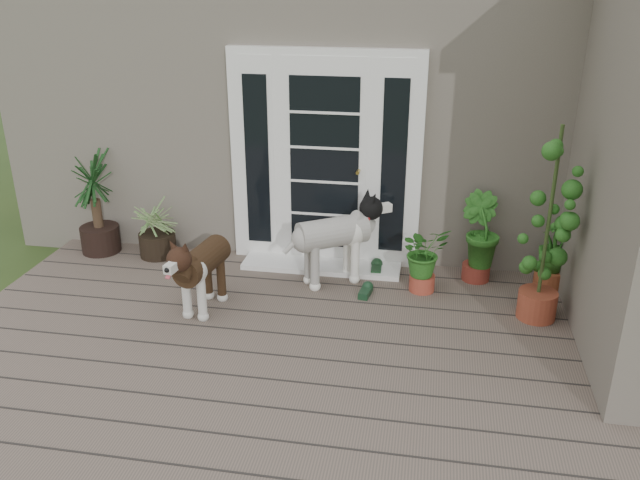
# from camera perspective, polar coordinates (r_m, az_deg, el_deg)

# --- Properties ---
(deck) EXTENTS (6.20, 4.60, 0.12)m
(deck) POSITION_cam_1_polar(r_m,az_deg,el_deg) (5.01, -1.61, -12.83)
(deck) COLOR #6B5B4C
(deck) RESTS_ON ground
(house_main) EXTENTS (7.40, 4.00, 3.10)m
(house_main) POSITION_cam_1_polar(r_m,az_deg,el_deg) (8.40, 4.24, 12.95)
(house_main) COLOR #665E54
(house_main) RESTS_ON ground
(door_unit) EXTENTS (1.90, 0.14, 2.15)m
(door_unit) POSITION_cam_1_polar(r_m,az_deg,el_deg) (6.52, 0.44, 6.94)
(door_unit) COLOR white
(door_unit) RESTS_ON deck
(door_step) EXTENTS (1.60, 0.40, 0.05)m
(door_step) POSITION_cam_1_polar(r_m,az_deg,el_deg) (6.70, 0.13, -2.20)
(door_step) COLOR white
(door_step) RESTS_ON deck
(brindle_dog) EXTENTS (0.48, 0.87, 0.69)m
(brindle_dog) POSITION_cam_1_polar(r_m,az_deg,el_deg) (5.87, -10.10, -2.91)
(brindle_dog) COLOR #3D2716
(brindle_dog) RESTS_ON deck
(white_dog) EXTENTS (0.97, 0.83, 0.76)m
(white_dog) POSITION_cam_1_polar(r_m,az_deg,el_deg) (6.25, 1.09, -0.54)
(white_dog) COLOR silver
(white_dog) RESTS_ON deck
(spider_plant) EXTENTS (0.71, 0.71, 0.68)m
(spider_plant) POSITION_cam_1_polar(r_m,az_deg,el_deg) (7.07, -14.06, 1.23)
(spider_plant) COLOR #6F8D56
(spider_plant) RESTS_ON deck
(yucca) EXTENTS (1.00, 1.00, 1.12)m
(yucca) POSITION_cam_1_polar(r_m,az_deg,el_deg) (7.28, -18.91, 3.12)
(yucca) COLOR #113316
(yucca) RESTS_ON deck
(herb_a) EXTENTS (0.62, 0.62, 0.57)m
(herb_a) POSITION_cam_1_polar(r_m,az_deg,el_deg) (6.21, 8.94, -1.97)
(herb_a) COLOR #1F4B15
(herb_a) RESTS_ON deck
(herb_b) EXTENTS (0.62, 0.62, 0.66)m
(herb_b) POSITION_cam_1_polar(r_m,az_deg,el_deg) (6.51, 13.56, -0.72)
(herb_b) COLOR #1E611B
(herb_b) RESTS_ON deck
(herb_c) EXTENTS (0.47, 0.47, 0.54)m
(herb_c) POSITION_cam_1_polar(r_m,az_deg,el_deg) (6.62, 19.52, -1.57)
(herb_c) COLOR #1D6521
(herb_c) RESTS_ON deck
(sapling) EXTENTS (0.64, 0.64, 1.77)m
(sapling) POSITION_cam_1_polar(r_m,az_deg,el_deg) (5.74, 19.22, 1.39)
(sapling) COLOR #19581C
(sapling) RESTS_ON deck
(clog_left) EXTENTS (0.16, 0.29, 0.08)m
(clog_left) POSITION_cam_1_polar(r_m,az_deg,el_deg) (6.16, 3.98, -4.44)
(clog_left) COLOR #13311C
(clog_left) RESTS_ON deck
(clog_right) EXTENTS (0.16, 0.31, 0.09)m
(clog_right) POSITION_cam_1_polar(r_m,az_deg,el_deg) (6.61, 4.92, -2.44)
(clog_right) COLOR black
(clog_right) RESTS_ON deck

